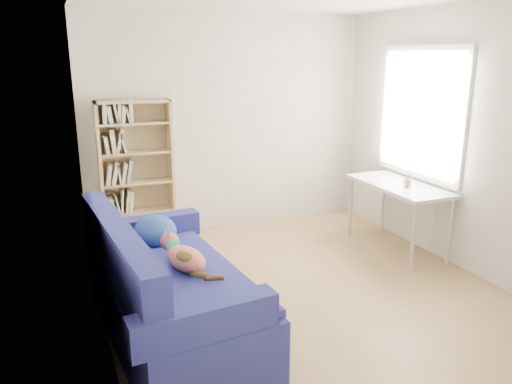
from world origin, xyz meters
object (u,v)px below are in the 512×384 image
sofa (166,292)px  pen_cup (407,182)px  bookshelf (137,178)px  desk (399,190)px

sofa → pen_cup: 2.87m
pen_cup → bookshelf: bearing=150.5°
sofa → bookshelf: size_ratio=1.24×
bookshelf → pen_cup: 2.99m
desk → sofa: bearing=-163.4°
bookshelf → pen_cup: bookshelf is taller
sofa → desk: bearing=11.2°
bookshelf → desk: bearing=-27.0°
desk → pen_cup: (-0.01, -0.14, 0.13)m
sofa → desk: sofa is taller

